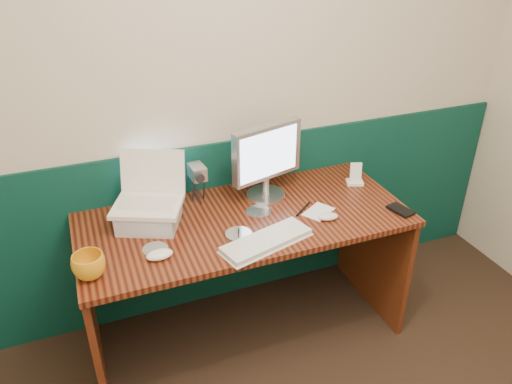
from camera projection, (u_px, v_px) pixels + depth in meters
name	position (u px, v px, depth m)	size (l,w,h in m)	color
back_wall	(222.00, 95.00, 2.49)	(3.50, 0.04, 2.50)	beige
wainscot	(227.00, 223.00, 2.84)	(3.48, 0.02, 1.00)	#07342D
desk	(246.00, 278.00, 2.61)	(1.60, 0.70, 0.75)	#350E09
laptop_riser	(149.00, 216.00, 2.35)	(0.27, 0.23, 0.09)	silver
laptop	(145.00, 183.00, 2.26)	(0.31, 0.24, 0.26)	white
monitor	(266.00, 162.00, 2.51)	(0.39, 0.11, 0.39)	silver
keyboard	(266.00, 242.00, 2.22)	(0.42, 0.14, 0.02)	silver
mouse_right	(328.00, 217.00, 2.40)	(0.10, 0.06, 0.03)	silver
mouse_left	(160.00, 255.00, 2.13)	(0.12, 0.07, 0.04)	white
mug	(89.00, 266.00, 2.00)	(0.13, 0.13, 0.11)	orange
camcorder	(198.00, 183.00, 2.51)	(0.09, 0.14, 0.21)	silver
cd_spindle	(239.00, 236.00, 2.27)	(0.12, 0.12, 0.03)	silver
cd_loose_a	(155.00, 249.00, 2.20)	(0.11, 0.11, 0.00)	silver
cd_loose_b	(258.00, 211.00, 2.47)	(0.13, 0.13, 0.00)	silver
pen	(303.00, 209.00, 2.49)	(0.01, 0.01, 0.15)	black
papers	(318.00, 212.00, 2.47)	(0.16, 0.10, 0.00)	white
dock	(355.00, 182.00, 2.72)	(0.09, 0.07, 0.02)	white
music_player	(356.00, 172.00, 2.69)	(0.06, 0.01, 0.11)	white
pda	(401.00, 210.00, 2.47)	(0.07, 0.13, 0.01)	black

